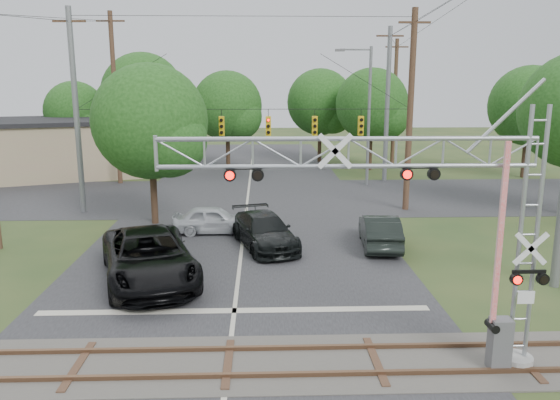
{
  "coord_description": "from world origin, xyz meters",
  "views": [
    {
      "loc": [
        0.95,
        -11.44,
        7.44
      ],
      "look_at": [
        1.58,
        7.5,
        3.34
      ],
      "focal_mm": 35.0,
      "sensor_mm": 36.0,
      "label": 1
    }
  ],
  "objects_px": {
    "pickup_black": "(149,257)",
    "commercial_building": "(12,149)",
    "streetlight": "(366,109)",
    "traffic_signal_span": "(261,115)",
    "crossing_gantry": "(418,213)",
    "car_dark": "(265,231)",
    "sedan_silver": "(214,220)"
  },
  "relations": [
    {
      "from": "pickup_black",
      "to": "commercial_building",
      "type": "distance_m",
      "value": 28.66
    },
    {
      "from": "pickup_black",
      "to": "streetlight",
      "type": "bearing_deg",
      "value": 41.03
    },
    {
      "from": "traffic_signal_span",
      "to": "commercial_building",
      "type": "relative_size",
      "value": 0.89
    },
    {
      "from": "crossing_gantry",
      "to": "car_dark",
      "type": "xyz_separation_m",
      "value": [
        -3.77,
        11.08,
        -3.49
      ]
    },
    {
      "from": "crossing_gantry",
      "to": "streetlight",
      "type": "bearing_deg",
      "value": 82.09
    },
    {
      "from": "crossing_gantry",
      "to": "pickup_black",
      "type": "bearing_deg",
      "value": 140.29
    },
    {
      "from": "sedan_silver",
      "to": "streetlight",
      "type": "relative_size",
      "value": 0.41
    },
    {
      "from": "crossing_gantry",
      "to": "streetlight",
      "type": "distance_m",
      "value": 26.54
    },
    {
      "from": "crossing_gantry",
      "to": "pickup_black",
      "type": "height_order",
      "value": "crossing_gantry"
    },
    {
      "from": "traffic_signal_span",
      "to": "commercial_building",
      "type": "bearing_deg",
      "value": 147.83
    },
    {
      "from": "streetlight",
      "to": "crossing_gantry",
      "type": "bearing_deg",
      "value": -97.91
    },
    {
      "from": "car_dark",
      "to": "sedan_silver",
      "type": "xyz_separation_m",
      "value": [
        -2.55,
        2.46,
        -0.07
      ]
    },
    {
      "from": "pickup_black",
      "to": "crossing_gantry",
      "type": "bearing_deg",
      "value": -57.36
    },
    {
      "from": "car_dark",
      "to": "sedan_silver",
      "type": "relative_size",
      "value": 1.29
    },
    {
      "from": "crossing_gantry",
      "to": "streetlight",
      "type": "xyz_separation_m",
      "value": [
        3.65,
        26.26,
        1.29
      ]
    },
    {
      "from": "crossing_gantry",
      "to": "sedan_silver",
      "type": "height_order",
      "value": "crossing_gantry"
    },
    {
      "from": "car_dark",
      "to": "streetlight",
      "type": "height_order",
      "value": "streetlight"
    },
    {
      "from": "pickup_black",
      "to": "commercial_building",
      "type": "height_order",
      "value": "commercial_building"
    },
    {
      "from": "crossing_gantry",
      "to": "sedan_silver",
      "type": "relative_size",
      "value": 2.41
    },
    {
      "from": "sedan_silver",
      "to": "pickup_black",
      "type": "bearing_deg",
      "value": 163.85
    },
    {
      "from": "pickup_black",
      "to": "sedan_silver",
      "type": "height_order",
      "value": "pickup_black"
    },
    {
      "from": "crossing_gantry",
      "to": "car_dark",
      "type": "relative_size",
      "value": 1.87
    },
    {
      "from": "sedan_silver",
      "to": "commercial_building",
      "type": "height_order",
      "value": "commercial_building"
    },
    {
      "from": "car_dark",
      "to": "traffic_signal_span",
      "type": "bearing_deg",
      "value": 74.6
    },
    {
      "from": "traffic_signal_span",
      "to": "commercial_building",
      "type": "xyz_separation_m",
      "value": [
        -19.83,
        12.47,
        -3.33
      ]
    },
    {
      "from": "car_dark",
      "to": "pickup_black",
      "type": "bearing_deg",
      "value": -152.45
    },
    {
      "from": "traffic_signal_span",
      "to": "streetlight",
      "type": "relative_size",
      "value": 1.95
    },
    {
      "from": "pickup_black",
      "to": "commercial_building",
      "type": "xyz_separation_m",
      "value": [
        -15.56,
        24.03,
        1.32
      ]
    },
    {
      "from": "commercial_building",
      "to": "streetlight",
      "type": "height_order",
      "value": "streetlight"
    },
    {
      "from": "sedan_silver",
      "to": "streetlight",
      "type": "xyz_separation_m",
      "value": [
        9.97,
        12.72,
        4.85
      ]
    },
    {
      "from": "traffic_signal_span",
      "to": "streetlight",
      "type": "bearing_deg",
      "value": 46.22
    },
    {
      "from": "crossing_gantry",
      "to": "commercial_building",
      "type": "xyz_separation_m",
      "value": [
        -23.75,
        30.83,
        -1.97
      ]
    }
  ]
}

